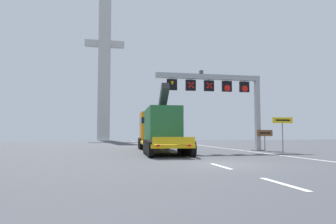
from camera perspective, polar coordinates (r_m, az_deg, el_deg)
The scene contains 8 objects.
ground at distance 15.87m, azimuth 10.63°, elevation -9.43°, with size 112.00×112.00×0.00m, color #424449.
lane_markings at distance 37.65m, azimuth -3.21°, elevation -6.29°, with size 0.20×59.75×0.01m.
edge_line_right at distance 29.31m, azimuth 13.16°, elevation -6.85°, with size 0.20×63.00×0.01m, color silver.
overhead_lane_gantry at distance 28.39m, azimuth 9.94°, elevation 3.98°, with size 9.88×0.90×7.11m.
heavy_haul_truck_yellow at distance 27.30m, azimuth -1.81°, elevation -3.01°, with size 3.60×14.16×5.30m.
exit_sign_yellow at distance 26.60m, azimuth 20.24°, elevation -2.35°, with size 1.74×0.15×2.83m.
tourist_info_sign_brown at distance 29.02m, azimuth 17.31°, elevation -4.06°, with size 1.45×0.15×1.85m.
bridge_pylon_distant at distance 74.77m, azimuth -11.56°, elevation 9.19°, with size 9.00×2.00×36.13m.
Camera 1 is at (-5.86, -14.67, 1.53)m, focal length 33.29 mm.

